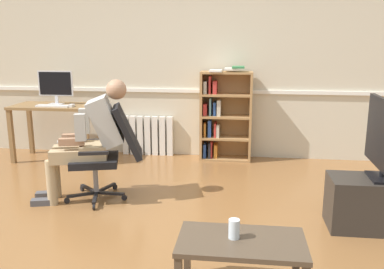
# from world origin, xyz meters

# --- Properties ---
(ground_plane) EXTENTS (18.00, 18.00, 0.00)m
(ground_plane) POSITION_xyz_m (0.00, 0.00, 0.00)
(ground_plane) COLOR brown
(back_wall) EXTENTS (12.00, 0.13, 2.70)m
(back_wall) POSITION_xyz_m (0.00, 2.65, 1.35)
(back_wall) COLOR beige
(back_wall) RESTS_ON ground_plane
(computer_desk) EXTENTS (1.12, 0.58, 0.76)m
(computer_desk) POSITION_xyz_m (-1.87, 2.15, 0.63)
(computer_desk) COLOR olive
(computer_desk) RESTS_ON ground_plane
(imac_monitor) EXTENTS (0.48, 0.14, 0.45)m
(imac_monitor) POSITION_xyz_m (-1.88, 2.23, 1.02)
(imac_monitor) COLOR silver
(imac_monitor) RESTS_ON computer_desk
(keyboard) EXTENTS (0.44, 0.12, 0.02)m
(keyboard) POSITION_xyz_m (-1.83, 2.01, 0.77)
(keyboard) COLOR white
(keyboard) RESTS_ON computer_desk
(computer_mouse) EXTENTS (0.06, 0.10, 0.03)m
(computer_mouse) POSITION_xyz_m (-1.59, 2.03, 0.77)
(computer_mouse) COLOR white
(computer_mouse) RESTS_ON computer_desk
(bookshelf) EXTENTS (0.69, 0.30, 1.27)m
(bookshelf) POSITION_xyz_m (0.37, 2.44, 0.61)
(bookshelf) COLOR #AD7F4C
(bookshelf) RESTS_ON ground_plane
(radiator) EXTENTS (0.73, 0.08, 0.56)m
(radiator) POSITION_xyz_m (-0.70, 2.54, 0.28)
(radiator) COLOR white
(radiator) RESTS_ON ground_plane
(office_chair) EXTENTS (0.80, 0.65, 0.97)m
(office_chair) POSITION_xyz_m (-0.69, 0.85, 0.52)
(office_chair) COLOR black
(office_chair) RESTS_ON ground_plane
(person_seated) EXTENTS (0.98, 0.55, 1.23)m
(person_seated) POSITION_xyz_m (-0.87, 0.80, 0.65)
(person_seated) COLOR tan
(person_seated) RESTS_ON ground_plane
(tv_stand) EXTENTS (0.84, 0.41, 0.45)m
(tv_stand) POSITION_xyz_m (1.82, 0.45, 0.23)
(tv_stand) COLOR #2D2823
(tv_stand) RESTS_ON ground_plane
(coffee_table) EXTENTS (0.80, 0.45, 0.39)m
(coffee_table) POSITION_xyz_m (0.65, -0.68, 0.34)
(coffee_table) COLOR #4C3D2D
(coffee_table) RESTS_ON ground_plane
(drinking_glass) EXTENTS (0.07, 0.07, 0.12)m
(drinking_glass) POSITION_xyz_m (0.61, -0.66, 0.45)
(drinking_glass) COLOR silver
(drinking_glass) RESTS_ON coffee_table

